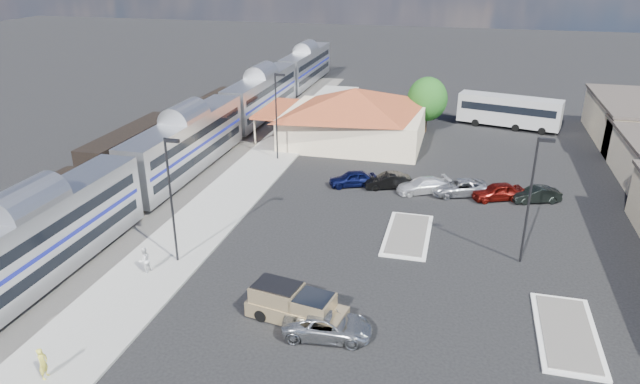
% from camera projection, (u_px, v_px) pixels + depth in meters
% --- Properties ---
extents(ground, '(280.00, 280.00, 0.00)m').
position_uv_depth(ground, '(351.00, 242.00, 42.36)').
color(ground, black).
rests_on(ground, ground).
extents(railbed, '(16.00, 100.00, 0.12)m').
position_uv_depth(railbed, '(152.00, 178.00, 54.29)').
color(railbed, '#4C4944').
rests_on(railbed, ground).
extents(platform, '(5.50, 92.00, 0.18)m').
position_uv_depth(platform, '(231.00, 194.00, 50.44)').
color(platform, gray).
rests_on(platform, ground).
extents(passenger_train, '(3.00, 104.00, 5.55)m').
position_uv_depth(passenger_train, '(187.00, 146.00, 54.34)').
color(passenger_train, silver).
rests_on(passenger_train, ground).
extents(freight_cars, '(2.80, 46.00, 4.00)m').
position_uv_depth(freight_cars, '(132.00, 150.00, 56.01)').
color(freight_cars, black).
rests_on(freight_cars, ground).
extents(station_depot, '(18.35, 12.24, 6.20)m').
position_uv_depth(station_depot, '(354.00, 115.00, 63.66)').
color(station_depot, beige).
rests_on(station_depot, ground).
extents(traffic_island_south, '(3.30, 7.50, 0.21)m').
position_uv_depth(traffic_island_south, '(408.00, 234.00, 43.19)').
color(traffic_island_south, silver).
rests_on(traffic_island_south, ground).
extents(traffic_island_north, '(3.30, 7.50, 0.21)m').
position_uv_depth(traffic_island_north, '(567.00, 333.00, 31.96)').
color(traffic_island_north, silver).
rests_on(traffic_island_north, ground).
extents(lamp_plat_s, '(1.08, 0.25, 9.00)m').
position_uv_depth(lamp_plat_s, '(172.00, 191.00, 37.43)').
color(lamp_plat_s, black).
rests_on(lamp_plat_s, ground).
extents(lamp_plat_n, '(1.08, 0.25, 9.00)m').
position_uv_depth(lamp_plat_n, '(277.00, 110.00, 57.11)').
color(lamp_plat_n, black).
rests_on(lamp_plat_n, ground).
extents(lamp_lot, '(1.08, 0.25, 9.00)m').
position_uv_depth(lamp_lot, '(532.00, 191.00, 37.54)').
color(lamp_lot, black).
rests_on(lamp_lot, ground).
extents(tree_depot, '(4.71, 4.71, 6.63)m').
position_uv_depth(tree_depot, '(427.00, 99.00, 66.95)').
color(tree_depot, '#382314').
rests_on(tree_depot, ground).
extents(pickup_truck, '(6.06, 3.06, 2.00)m').
position_uv_depth(pickup_truck, '(297.00, 306.00, 32.91)').
color(pickup_truck, tan).
rests_on(pickup_truck, ground).
extents(suv, '(5.24, 2.84, 1.40)m').
position_uv_depth(suv, '(328.00, 326.00, 31.60)').
color(suv, '#95989C').
rests_on(suv, ground).
extents(coach_bus, '(12.36, 5.41, 3.88)m').
position_uv_depth(coach_bus, '(509.00, 110.00, 69.40)').
color(coach_bus, silver).
rests_on(coach_bus, ground).
extents(person_a, '(0.53, 0.70, 1.73)m').
position_uv_depth(person_a, '(43.00, 363.00, 28.16)').
color(person_a, gold).
rests_on(person_a, platform).
extents(person_b, '(0.93, 1.05, 1.81)m').
position_uv_depth(person_b, '(144.00, 260.00, 37.61)').
color(person_b, silver).
rests_on(person_b, platform).
extents(parked_car_a, '(4.65, 3.28, 1.47)m').
position_uv_depth(parked_car_a, '(352.00, 178.00, 52.28)').
color(parked_car_a, '#0C113C').
rests_on(parked_car_a, ground).
extents(parked_car_b, '(4.52, 2.93, 1.41)m').
position_uv_depth(parked_car_b, '(388.00, 181.00, 51.82)').
color(parked_car_b, black).
rests_on(parked_car_b, ground).
extents(parked_car_c, '(5.12, 3.81, 1.38)m').
position_uv_depth(parked_car_c, '(423.00, 185.00, 50.83)').
color(parked_car_c, white).
rests_on(parked_car_c, ground).
extents(parked_car_d, '(5.61, 3.93, 1.42)m').
position_uv_depth(parked_car_d, '(460.00, 187.00, 50.36)').
color(parked_car_d, '#94979C').
rests_on(parked_car_d, ground).
extents(parked_car_e, '(4.78, 3.42, 1.51)m').
position_uv_depth(parked_car_e, '(497.00, 191.00, 49.34)').
color(parked_car_e, '#650F0B').
rests_on(parked_car_e, ground).
extents(parked_car_f, '(4.37, 2.73, 1.36)m').
position_uv_depth(parked_car_f, '(536.00, 195.00, 48.91)').
color(parked_car_f, black).
rests_on(parked_car_f, ground).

